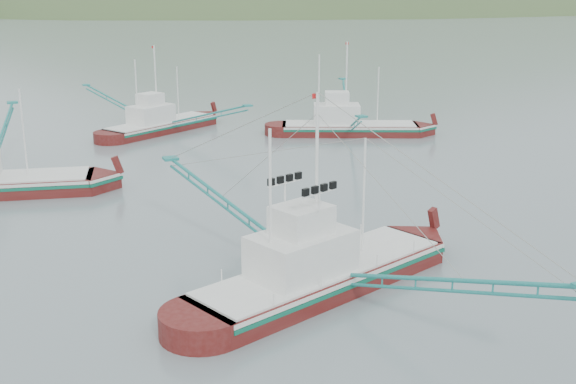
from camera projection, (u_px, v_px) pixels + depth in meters
name	position (u px, v px, depth m)	size (l,w,h in m)	color
ground	(331.00, 279.00, 38.28)	(1200.00, 1200.00, 0.00)	slate
main_boat	(321.00, 250.00, 36.30)	(15.44, 26.21, 10.98)	#4D0E0C
bg_boat_right	(349.00, 115.00, 74.19)	(14.27, 24.08, 10.22)	#4D0E0C
bg_boat_far	(160.00, 113.00, 75.60)	(15.90, 22.12, 9.72)	#4D0E0C
headland_right	(370.00, 6.00, 508.23)	(684.00, 432.00, 306.00)	#3E542B
ridge_distant	(43.00, 4.00, 545.73)	(960.00, 400.00, 240.00)	slate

